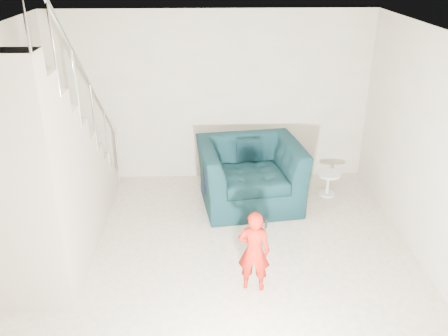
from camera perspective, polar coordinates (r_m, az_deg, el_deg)
The scene contains 10 objects.
floor at distance 5.67m, azimuth -1.09°, elevation -13.02°, with size 5.50×5.50×0.00m, color gray.
ceiling at distance 4.54m, azimuth -1.37°, elevation 14.99°, with size 5.50×5.50×0.00m, color silver.
back_wall at distance 7.53m, azimuth -1.60°, elevation 8.40°, with size 5.00×5.00×0.00m, color #A49985.
armchair at distance 6.98m, azimuth 3.14°, elevation -0.73°, with size 1.45×1.27×0.94m, color black.
toddler at distance 5.25m, azimuth 3.62°, elevation -9.95°, with size 0.36×0.23×0.98m, color #970407.
side_table at distance 7.47m, azimuth 12.41°, elevation -1.42°, with size 0.37×0.37×0.37m.
staircase at distance 5.95m, azimuth -20.92°, elevation -2.09°, with size 1.02×3.03×3.62m.
cushion at distance 7.18m, azimuth 2.97°, elevation 2.16°, with size 0.36×0.10×0.35m, color black.
throw at distance 6.87m, azimuth -2.28°, elevation -0.03°, with size 0.05×0.52×0.59m, color black.
phone at distance 5.05m, azimuth 5.10°, elevation -6.65°, with size 0.02×0.05×0.10m, color black.
Camera 1 is at (-0.06, -4.48, 3.47)m, focal length 38.00 mm.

